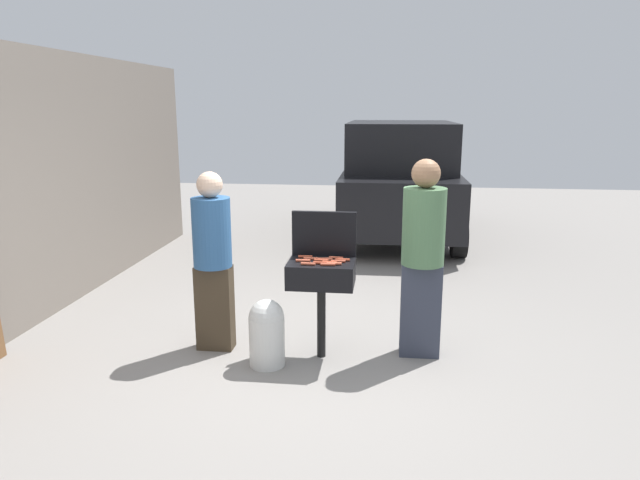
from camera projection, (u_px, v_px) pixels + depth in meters
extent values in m
plane|color=gray|center=(306.00, 360.00, 5.32)|extent=(24.00, 24.00, 0.00)
cube|color=slate|center=(38.00, 184.00, 6.32)|extent=(0.24, 8.00, 2.90)
cylinder|color=black|center=(321.00, 321.00, 5.33)|extent=(0.08, 0.08, 0.70)
cube|color=black|center=(321.00, 273.00, 5.22)|extent=(0.60, 0.44, 0.22)
cube|color=black|center=(324.00, 234.00, 5.36)|extent=(0.60, 0.05, 0.42)
cylinder|color=#C6593D|center=(311.00, 259.00, 5.25)|extent=(0.13, 0.03, 0.03)
cylinder|color=#AD4228|center=(321.00, 263.00, 5.11)|extent=(0.13, 0.03, 0.03)
cylinder|color=#C6593D|center=(334.00, 264.00, 5.09)|extent=(0.13, 0.03, 0.03)
cylinder|color=#C6593D|center=(308.00, 264.00, 5.08)|extent=(0.13, 0.03, 0.03)
cylinder|color=#AD4228|center=(305.00, 257.00, 5.32)|extent=(0.13, 0.03, 0.03)
cylinder|color=#B74C33|center=(338.00, 261.00, 5.16)|extent=(0.13, 0.04, 0.03)
cylinder|color=#B74C33|center=(336.00, 258.00, 5.28)|extent=(0.13, 0.04, 0.03)
cylinder|color=#AD4228|center=(343.00, 260.00, 5.22)|extent=(0.13, 0.03, 0.03)
cylinder|color=#C6593D|center=(325.00, 259.00, 5.24)|extent=(0.13, 0.04, 0.03)
cylinder|color=#B74C33|center=(328.00, 264.00, 5.06)|extent=(0.13, 0.04, 0.03)
cylinder|color=#AD4228|center=(321.00, 260.00, 5.19)|extent=(0.13, 0.03, 0.03)
cylinder|color=#AD4228|center=(330.00, 262.00, 5.13)|extent=(0.13, 0.04, 0.03)
cylinder|color=#C6593D|center=(303.00, 261.00, 5.19)|extent=(0.13, 0.03, 0.03)
cylinder|color=silver|center=(267.00, 341.00, 5.17)|extent=(0.32, 0.32, 0.46)
sphere|color=silver|center=(266.00, 317.00, 5.12)|extent=(0.31, 0.31, 0.31)
cube|color=#3F3323|center=(215.00, 308.00, 5.50)|extent=(0.34, 0.19, 0.82)
cylinder|color=#2D598C|center=(212.00, 232.00, 5.34)|extent=(0.36, 0.36, 0.65)
sphere|color=beige|center=(210.00, 185.00, 5.24)|extent=(0.24, 0.24, 0.24)
cube|color=#333847|center=(420.00, 310.00, 5.35)|extent=(0.37, 0.20, 0.88)
cylinder|color=#4C724C|center=(424.00, 227.00, 5.17)|extent=(0.39, 0.39, 0.70)
sphere|color=#936B4C|center=(426.00, 173.00, 5.06)|extent=(0.26, 0.26, 0.26)
cube|color=black|center=(399.00, 192.00, 10.36)|extent=(1.93, 4.41, 0.90)
cube|color=black|center=(400.00, 145.00, 9.97)|extent=(1.78, 2.61, 0.80)
cylinder|color=black|center=(459.00, 237.00, 8.87)|extent=(0.23, 0.64, 0.64)
cylinder|color=black|center=(342.00, 234.00, 9.07)|extent=(0.23, 0.64, 0.64)
cylinder|color=black|center=(441.00, 204.00, 11.85)|extent=(0.23, 0.64, 0.64)
cylinder|color=black|center=(353.00, 202.00, 12.05)|extent=(0.23, 0.64, 0.64)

